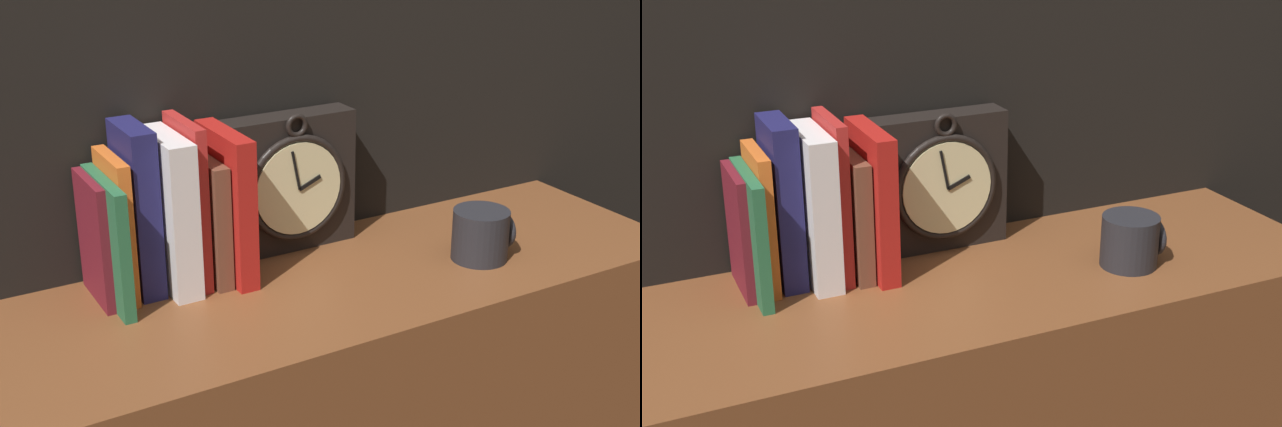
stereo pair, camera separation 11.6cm
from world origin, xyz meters
The scene contains 11 objects.
wall_back centered at (0.00, 0.21, 1.30)m, with size 6.00×0.05×2.60m.
clock centered at (0.03, 0.14, 1.06)m, with size 0.22×0.07×0.23m.
book_slot0_maroon centered at (-0.30, 0.12, 1.04)m, with size 0.01×0.12×0.19m.
book_slot1_green centered at (-0.29, 0.10, 1.04)m, with size 0.02×0.16×0.19m.
book_slot2_orange centered at (-0.27, 0.12, 1.05)m, with size 0.02×0.12×0.21m.
book_slot3_navy centered at (-0.24, 0.12, 1.07)m, with size 0.04×0.11×0.25m.
book_slot4_white centered at (-0.19, 0.11, 1.06)m, with size 0.04×0.14×0.23m.
book_slot5_red centered at (-0.16, 0.11, 1.07)m, with size 0.02×0.13×0.25m.
book_slot6_brown centered at (-0.13, 0.11, 1.04)m, with size 0.02×0.13×0.19m.
book_slot7_red centered at (-0.10, 0.10, 1.06)m, with size 0.03×0.15×0.23m.
mug centered at (0.27, -0.05, 0.99)m, with size 0.10×0.09×0.08m.
Camera 1 is at (-0.61, -1.05, 1.54)m, focal length 50.00 mm.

